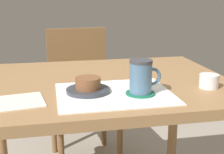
% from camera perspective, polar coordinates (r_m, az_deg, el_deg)
% --- Properties ---
extents(dining_table, '(1.02, 0.76, 0.74)m').
position_cam_1_polar(dining_table, '(1.26, -1.95, -4.67)').
color(dining_table, '#997047').
rests_on(dining_table, ground_plane).
extents(wooden_chair, '(0.46, 0.46, 0.85)m').
position_cam_1_polar(wooden_chair, '(2.00, -5.60, -2.00)').
color(wooden_chair, brown).
rests_on(wooden_chair, ground_plane).
extents(placemat, '(0.39, 0.31, 0.00)m').
position_cam_1_polar(placemat, '(1.07, 0.43, -3.05)').
color(placemat, white).
rests_on(placemat, dining_table).
extents(pastry_plate, '(0.15, 0.15, 0.01)m').
position_cam_1_polar(pastry_plate, '(1.08, -4.39, -2.44)').
color(pastry_plate, '#333842').
rests_on(pastry_plate, placemat).
extents(pastry, '(0.09, 0.09, 0.04)m').
position_cam_1_polar(pastry, '(1.07, -4.42, -1.12)').
color(pastry, brown).
rests_on(pastry, pastry_plate).
extents(coffee_coaster, '(0.10, 0.10, 0.00)m').
position_cam_1_polar(coffee_coaster, '(1.06, 5.19, -2.98)').
color(coffee_coaster, '#196B4C').
rests_on(coffee_coaster, placemat).
extents(coffee_mug, '(0.11, 0.08, 0.11)m').
position_cam_1_polar(coffee_mug, '(1.04, 5.40, 0.11)').
color(coffee_mug, slate).
rests_on(coffee_mug, coffee_coaster).
extents(paper_napkin, '(0.17, 0.17, 0.00)m').
position_cam_1_polar(paper_napkin, '(1.03, -16.59, -4.35)').
color(paper_napkin, silver).
rests_on(paper_napkin, dining_table).
extents(sugar_bowl, '(0.07, 0.07, 0.05)m').
position_cam_1_polar(sugar_bowl, '(1.18, 17.29, -0.71)').
color(sugar_bowl, white).
rests_on(sugar_bowl, dining_table).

